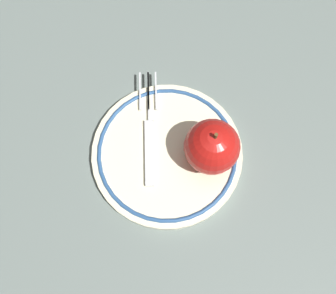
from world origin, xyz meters
The scene contains 4 objects.
ground_plane centered at (0.00, 0.00, 0.00)m, with size 2.00×2.00×0.00m, color slate.
plate centered at (0.01, 0.02, 0.01)m, with size 0.22×0.22×0.02m.
apple_red_whole centered at (0.02, 0.08, 0.05)m, with size 0.08×0.08×0.09m.
fork centered at (-0.03, -0.01, 0.02)m, with size 0.18×0.03×0.00m.
Camera 1 is at (0.17, -0.00, 0.53)m, focal length 40.00 mm.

